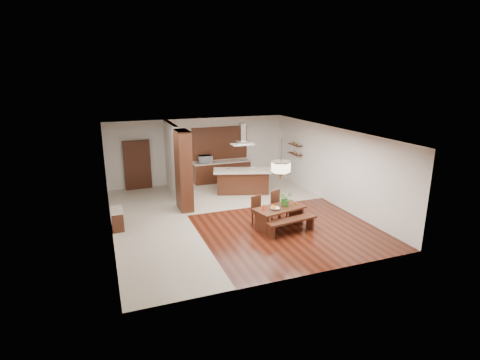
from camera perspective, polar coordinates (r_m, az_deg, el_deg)
name	(u,v)px	position (r m, az deg, el deg)	size (l,w,h in m)	color
room_shell	(232,158)	(12.59, -1.28, 3.43)	(9.00, 9.04, 2.92)	#341209
tile_hallway	(153,226)	(12.60, -13.17, -6.80)	(2.50, 9.00, 0.01)	beige
tile_kitchen	(240,191)	(15.81, 0.01, -1.71)	(5.50, 4.00, 0.01)	beige
soffit_band	(232,133)	(12.44, -1.30, 7.13)	(8.00, 9.00, 0.02)	#3F250F
partition_pier	(184,171)	(13.49, -8.59, 1.42)	(0.45, 1.00, 2.90)	black
partition_stub	(172,159)	(15.50, -10.27, 3.21)	(0.18, 2.40, 2.90)	silver
hallway_console	(117,219)	(12.61, -18.18, -5.66)	(0.37, 0.88, 0.63)	black
hallway_doorway	(137,165)	(16.48, -15.36, 2.22)	(1.10, 0.20, 2.10)	black
rear_counter	(222,171)	(17.14, -2.78, 1.31)	(2.60, 0.62, 0.95)	black
kitchen_window	(220,143)	(17.11, -3.11, 5.65)	(2.60, 0.08, 1.50)	olive
shelf_lower	(295,154)	(16.62, 8.39, 3.97)	(0.26, 0.90, 0.04)	black
shelf_upper	(295,145)	(16.54, 8.44, 5.32)	(0.26, 0.90, 0.04)	black
dining_table	(279,213)	(12.06, 6.04, -4.97)	(1.76, 1.15, 0.68)	black
dining_bench	(291,226)	(11.74, 7.82, -6.99)	(1.69, 0.37, 0.48)	black
dining_chair_left	(260,211)	(12.20, 3.07, -4.74)	(0.43, 0.43, 0.96)	black
dining_chair_right	(280,206)	(12.67, 6.05, -3.94)	(0.44, 0.44, 1.00)	black
pendant_lantern	(281,159)	(11.56, 6.29, 3.15)	(0.64, 0.64, 1.31)	#FFE8C3
foliage_plant	(285,199)	(12.09, 6.90, -2.82)	(0.44, 0.38, 0.49)	#317727
fruit_bowl	(275,209)	(11.78, 5.39, -4.36)	(0.28, 0.28, 0.07)	beige
napkin_cone	(264,207)	(11.69, 3.66, -4.08)	(0.14, 0.14, 0.22)	#BC2F0D
gold_ornament	(296,204)	(12.22, 8.47, -3.62)	(0.07, 0.07, 0.11)	gold
kitchen_island	(243,181)	(15.47, 0.40, -0.15)	(2.61, 1.73, 0.99)	black
range_hood	(243,134)	(15.05, 0.40, 7.03)	(0.90, 0.55, 0.87)	silver
island_cup	(253,168)	(15.38, 2.01, 1.79)	(0.11, 0.11, 0.09)	white
microwave	(205,159)	(16.79, -5.34, 3.20)	(0.60, 0.41, 0.33)	silver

